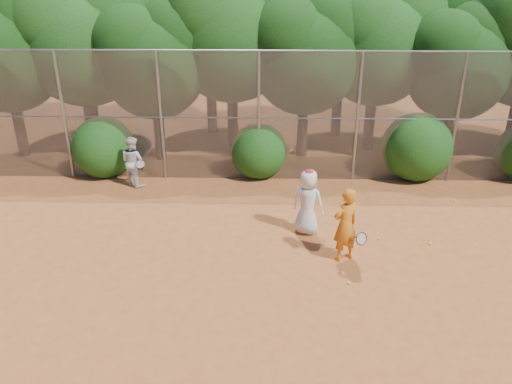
{
  "coord_description": "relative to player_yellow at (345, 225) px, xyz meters",
  "views": [
    {
      "loc": [
        -0.73,
        -8.78,
        6.21
      ],
      "look_at": [
        -1.0,
        2.5,
        1.1
      ],
      "focal_mm": 35.0,
      "sensor_mm": 36.0,
      "label": 1
    }
  ],
  "objects": [
    {
      "name": "tree_1",
      "position": [
        -8.0,
        7.33,
        3.27
      ],
      "size": [
        4.64,
        4.03,
        6.35
      ],
      "color": "black",
      "rests_on": "ground"
    },
    {
      "name": "ball_0",
      "position": [
        1.02,
        0.91,
        -0.86
      ],
      "size": [
        0.07,
        0.07,
        0.07
      ],
      "primitive_type": "sphere",
      "color": "yellow",
      "rests_on": "ground"
    },
    {
      "name": "player_teen",
      "position": [
        -0.76,
        1.26,
        -0.04
      ],
      "size": [
        0.98,
        0.85,
        1.72
      ],
      "rotation": [
        0.0,
        0.0,
        2.68
      ],
      "color": "silver",
      "rests_on": "ground"
    },
    {
      "name": "tree_5",
      "position": [
        2.0,
        7.83,
        3.16
      ],
      "size": [
        4.51,
        3.92,
        6.17
      ],
      "color": "black",
      "rests_on": "ground"
    },
    {
      "name": "tree_3",
      "position": [
        -2.99,
        7.63,
        3.51
      ],
      "size": [
        4.89,
        4.26,
        6.7
      ],
      "color": "black",
      "rests_on": "ground"
    },
    {
      "name": "tree_0",
      "position": [
        -10.5,
        6.83,
        3.04
      ],
      "size": [
        4.38,
        3.81,
        6.0
      ],
      "color": "black",
      "rests_on": "ground"
    },
    {
      "name": "ball_2",
      "position": [
        2.22,
        0.69,
        -0.86
      ],
      "size": [
        0.07,
        0.07,
        0.07
      ],
      "primitive_type": "sphere",
      "color": "yellow",
      "rests_on": "ground"
    },
    {
      "name": "tree_11",
      "position": [
        1.0,
        9.43,
        3.27
      ],
      "size": [
        4.64,
        4.03,
        6.35
      ],
      "color": "black",
      "rests_on": "ground"
    },
    {
      "name": "bush_2",
      "position": [
        2.95,
        5.09,
        0.21
      ],
      "size": [
        2.2,
        2.2,
        2.2
      ],
      "primitive_type": "sphere",
      "color": "#134210",
      "rests_on": "ground"
    },
    {
      "name": "tree_10",
      "position": [
        -3.99,
        9.83,
        3.74
      ],
      "size": [
        5.15,
        4.48,
        7.06
      ],
      "color": "black",
      "rests_on": "ground"
    },
    {
      "name": "tree_12",
      "position": [
        5.51,
        10.03,
        3.62
      ],
      "size": [
        5.02,
        4.37,
        6.88
      ],
      "color": "black",
      "rests_on": "ground"
    },
    {
      "name": "player_yellow",
      "position": [
        0.0,
        0.0,
        0.0
      ],
      "size": [
        0.9,
        0.69,
        1.78
      ],
      "rotation": [
        0.0,
        0.0,
        3.66
      ],
      "color": "orange",
      "rests_on": "ground"
    },
    {
      "name": "ball_3",
      "position": [
        0.24,
        0.37,
        -0.86
      ],
      "size": [
        0.07,
        0.07,
        0.07
      ],
      "primitive_type": "sphere",
      "color": "yellow",
      "rests_on": "ground"
    },
    {
      "name": "fence_back",
      "position": [
        -1.17,
        4.79,
        1.16
      ],
      "size": [
        20.05,
        0.09,
        4.03
      ],
      "color": "gray",
      "rests_on": "ground"
    },
    {
      "name": "tree_2",
      "position": [
        -5.5,
        6.62,
        2.69
      ],
      "size": [
        3.99,
        3.47,
        5.47
      ],
      "color": "black",
      "rests_on": "ground"
    },
    {
      "name": "ground",
      "position": [
        -1.05,
        -1.21,
        -0.89
      ],
      "size": [
        80.0,
        80.0,
        0.0
      ],
      "primitive_type": "plane",
      "color": "#9C4F23",
      "rests_on": "ground"
    },
    {
      "name": "ball_4",
      "position": [
        3.66,
        3.19,
        -0.86
      ],
      "size": [
        0.07,
        0.07,
        0.07
      ],
      "primitive_type": "sphere",
      "color": "yellow",
      "rests_on": "ground"
    },
    {
      "name": "ball_1",
      "position": [
        -0.01,
        -1.03,
        -0.86
      ],
      "size": [
        0.07,
        0.07,
        0.07
      ],
      "primitive_type": "sphere",
      "color": "yellow",
      "rests_on": "ground"
    },
    {
      "name": "tree_9",
      "position": [
        -8.99,
        9.63,
        3.45
      ],
      "size": [
        4.83,
        4.2,
        6.62
      ],
      "color": "black",
      "rests_on": "ground"
    },
    {
      "name": "bush_0",
      "position": [
        -7.05,
        5.09,
        0.11
      ],
      "size": [
        2.0,
        2.0,
        2.0
      ],
      "primitive_type": "sphere",
      "color": "#134210",
      "rests_on": "ground"
    },
    {
      "name": "bush_1",
      "position": [
        -2.05,
        5.09,
        0.01
      ],
      "size": [
        1.8,
        1.8,
        1.8
      ],
      "primitive_type": "sphere",
      "color": "#134210",
      "rests_on": "ground"
    },
    {
      "name": "tree_6",
      "position": [
        4.49,
        6.82,
        2.58
      ],
      "size": [
        3.86,
        3.36,
        5.29
      ],
      "color": "black",
      "rests_on": "ground"
    },
    {
      "name": "player_white",
      "position": [
        -5.9,
        4.19,
        -0.11
      ],
      "size": [
        0.96,
        0.91,
        1.56
      ],
      "rotation": [
        0.0,
        0.0,
        2.55
      ],
      "color": "silver",
      "rests_on": "ground"
    },
    {
      "name": "tree_4",
      "position": [
        -0.5,
        7.02,
        2.87
      ],
      "size": [
        4.19,
        3.64,
        5.73
      ],
      "color": "black",
      "rests_on": "ground"
    }
  ]
}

